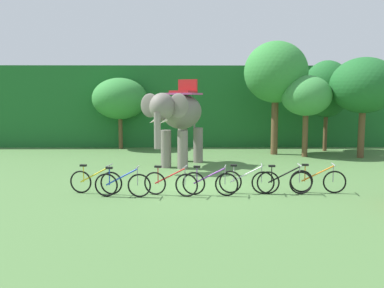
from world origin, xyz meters
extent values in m
plane|color=#4C753D|center=(0.00, 0.00, 0.00)|extent=(80.00, 80.00, 0.00)
cube|color=#1E6028|center=(0.00, 13.64, 2.43)|extent=(36.00, 6.00, 4.87)
cylinder|color=brown|center=(-4.20, 10.11, 0.92)|extent=(0.24, 0.24, 1.85)
ellipsoid|color=#338438|center=(-4.20, 10.11, 2.92)|extent=(3.19, 3.19, 2.39)
cylinder|color=brown|center=(4.29, 7.61, 1.43)|extent=(0.35, 0.35, 2.86)
ellipsoid|color=#338438|center=(4.29, 7.61, 4.29)|extent=(3.27, 3.27, 3.16)
cylinder|color=brown|center=(5.65, 6.72, 1.08)|extent=(0.28, 0.28, 2.16)
ellipsoid|color=#3D8E42|center=(5.65, 6.72, 3.07)|extent=(2.49, 2.49, 2.01)
cylinder|color=brown|center=(7.42, 8.91, 1.03)|extent=(0.22, 0.22, 2.05)
ellipsoid|color=#1E6028|center=(7.42, 8.91, 3.45)|extent=(2.63, 2.63, 3.11)
cylinder|color=brown|center=(8.32, 6.33, 1.17)|extent=(0.32, 0.32, 2.35)
ellipsoid|color=#1E6028|center=(8.32, 6.33, 3.57)|extent=(3.22, 3.22, 2.71)
ellipsoid|color=slate|center=(-0.50, 4.27, 2.35)|extent=(2.41, 3.22, 1.50)
cylinder|color=slate|center=(-0.49, 3.29, 0.80)|extent=(0.44, 0.44, 1.60)
cylinder|color=slate|center=(-1.20, 3.59, 0.80)|extent=(0.44, 0.44, 1.60)
cylinder|color=slate|center=(0.20, 4.95, 0.80)|extent=(0.44, 0.44, 1.60)
cylinder|color=slate|center=(-0.51, 5.25, 0.80)|extent=(0.44, 0.44, 1.60)
ellipsoid|color=slate|center=(-1.26, 2.43, 2.60)|extent=(1.35, 1.40, 1.10)
ellipsoid|color=slate|center=(-0.63, 2.33, 2.65)|extent=(0.84, 0.47, 0.96)
ellipsoid|color=slate|center=(-1.78, 2.80, 2.65)|extent=(0.84, 0.47, 0.96)
cylinder|color=slate|center=(-1.44, 2.01, 1.70)|extent=(0.26, 0.26, 1.40)
cone|color=beige|center=(-1.21, 1.97, 2.05)|extent=(0.33, 0.57, 0.21)
cone|color=beige|center=(-1.62, 2.14, 2.05)|extent=(0.33, 0.57, 0.21)
cube|color=#BF4C8C|center=(-0.46, 4.37, 3.13)|extent=(1.73, 1.71, 0.08)
cube|color=#B22323|center=(-0.46, 4.37, 3.22)|extent=(1.25, 1.36, 0.10)
cube|color=#B22323|center=(-0.27, 4.83, 3.50)|extent=(0.87, 0.44, 0.56)
cylinder|color=slate|center=(0.05, 5.58, 1.90)|extent=(0.08, 0.08, 0.90)
torus|color=black|center=(-3.60, -1.06, 0.36)|extent=(0.71, 0.19, 0.71)
torus|color=black|center=(-2.62, -1.25, 0.36)|extent=(0.71, 0.19, 0.71)
cylinder|color=yellow|center=(-3.13, -1.15, 0.60)|extent=(0.96, 0.23, 0.54)
cylinder|color=yellow|center=(-3.50, -1.07, 0.61)|extent=(0.03, 0.03, 0.52)
cube|color=black|center=(-3.50, -1.07, 0.88)|extent=(0.22, 0.14, 0.06)
cylinder|color=#9E9EA3|center=(-2.67, -1.24, 0.64)|extent=(0.03, 0.03, 0.55)
cylinder|color=#9E9EA3|center=(-2.67, -1.24, 0.91)|extent=(0.13, 0.52, 0.03)
torus|color=black|center=(-2.72, -1.52, 0.36)|extent=(0.71, 0.11, 0.71)
torus|color=black|center=(-1.72, -1.60, 0.36)|extent=(0.71, 0.11, 0.71)
cylinder|color=blue|center=(-2.24, -1.56, 0.60)|extent=(0.97, 0.13, 0.54)
cylinder|color=blue|center=(-2.62, -1.52, 0.61)|extent=(0.03, 0.03, 0.52)
cube|color=black|center=(-2.62, -1.52, 0.88)|extent=(0.21, 0.12, 0.06)
cylinder|color=#9E9EA3|center=(-1.77, -1.60, 0.64)|extent=(0.03, 0.03, 0.55)
cylinder|color=#9E9EA3|center=(-1.77, -1.60, 0.91)|extent=(0.08, 0.52, 0.03)
torus|color=black|center=(-1.28, -1.30, 0.36)|extent=(0.70, 0.24, 0.71)
torus|color=black|center=(-0.32, -1.57, 0.36)|extent=(0.70, 0.24, 0.71)
cylinder|color=red|center=(-0.82, -1.42, 0.60)|extent=(0.95, 0.30, 0.54)
cylinder|color=red|center=(-1.18, -1.32, 0.61)|extent=(0.03, 0.03, 0.52)
cube|color=black|center=(-1.18, -1.32, 0.88)|extent=(0.22, 0.15, 0.06)
cylinder|color=#9E9EA3|center=(-0.36, -1.55, 0.64)|extent=(0.03, 0.03, 0.55)
cylinder|color=#9E9EA3|center=(-0.36, -1.55, 0.91)|extent=(0.17, 0.51, 0.03)
torus|color=black|center=(-0.10, -1.33, 0.36)|extent=(0.71, 0.16, 0.71)
torus|color=black|center=(0.89, -1.49, 0.36)|extent=(0.71, 0.16, 0.71)
cylinder|color=purple|center=(0.37, -1.40, 0.60)|extent=(0.96, 0.20, 0.54)
cylinder|color=purple|center=(0.00, -1.34, 0.61)|extent=(0.03, 0.03, 0.52)
cube|color=black|center=(0.00, -1.34, 0.88)|extent=(0.21, 0.13, 0.06)
cylinder|color=#9E9EA3|center=(0.84, -1.48, 0.64)|extent=(0.03, 0.03, 0.55)
cylinder|color=#9E9EA3|center=(0.84, -1.48, 0.91)|extent=(0.12, 0.52, 0.03)
torus|color=black|center=(1.04, -1.12, 0.36)|extent=(0.71, 0.14, 0.71)
torus|color=black|center=(2.03, -1.24, 0.36)|extent=(0.71, 0.14, 0.71)
cylinder|color=silver|center=(1.51, -1.18, 0.60)|extent=(0.97, 0.16, 0.54)
cylinder|color=silver|center=(1.14, -1.13, 0.61)|extent=(0.03, 0.03, 0.52)
cube|color=black|center=(1.14, -1.13, 0.88)|extent=(0.21, 0.12, 0.06)
cylinder|color=#9E9EA3|center=(1.98, -1.24, 0.64)|extent=(0.03, 0.03, 0.55)
cylinder|color=#9E9EA3|center=(1.98, -1.24, 0.91)|extent=(0.10, 0.52, 0.03)
torus|color=black|center=(2.19, -1.24, 0.36)|extent=(0.71, 0.07, 0.71)
torus|color=black|center=(3.19, -1.27, 0.36)|extent=(0.71, 0.07, 0.71)
cylinder|color=black|center=(2.67, -1.26, 0.60)|extent=(0.97, 0.08, 0.54)
cylinder|color=black|center=(2.29, -1.24, 0.61)|extent=(0.03, 0.03, 0.52)
cube|color=black|center=(2.29, -1.24, 0.88)|extent=(0.20, 0.11, 0.06)
cylinder|color=#9E9EA3|center=(3.14, -1.27, 0.64)|extent=(0.03, 0.03, 0.55)
cylinder|color=#9E9EA3|center=(3.14, -1.27, 0.91)|extent=(0.05, 0.52, 0.03)
torus|color=black|center=(3.28, -1.03, 0.36)|extent=(0.71, 0.15, 0.71)
torus|color=black|center=(4.27, -1.17, 0.36)|extent=(0.71, 0.15, 0.71)
cylinder|color=orange|center=(3.75, -1.10, 0.60)|extent=(0.97, 0.18, 0.54)
cylinder|color=orange|center=(3.38, -1.04, 0.61)|extent=(0.03, 0.03, 0.52)
cube|color=black|center=(3.38, -1.04, 0.88)|extent=(0.21, 0.13, 0.06)
cylinder|color=#9E9EA3|center=(4.22, -1.16, 0.64)|extent=(0.03, 0.03, 0.55)
cylinder|color=#9E9EA3|center=(4.22, -1.16, 0.91)|extent=(0.11, 0.52, 0.03)
camera|label=1|loc=(-0.29, -13.28, 2.92)|focal=37.45mm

